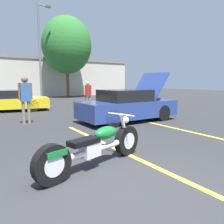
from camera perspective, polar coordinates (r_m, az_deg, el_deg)
The scene contains 10 objects.
ground_plane at distance 3.41m, azimuth 1.80°, elevation -21.03°, with size 80.00×80.00×0.00m, color #2D2D30.
parking_stripe_back at distance 5.61m, azimuth 0.24°, elevation -9.19°, with size 0.12×5.90×0.01m, color yellow.
parking_stripe_far at distance 7.70m, azimuth 20.27°, elevation -4.99°, with size 0.12×5.90×0.01m, color yellow.
light_pole at distance 21.03m, azimuth -18.19°, elevation 15.48°, with size 1.21×0.28×8.39m.
tree_background at distance 24.19m, azimuth -11.73°, elevation 16.70°, with size 5.11×5.11×8.39m.
motorcycle at distance 4.28m, azimuth -4.35°, elevation -9.06°, with size 2.57×1.00×0.97m.
show_car_hood_open at distance 9.26m, azimuth 4.21°, elevation 1.61°, with size 4.22×1.86×2.07m.
parked_car_right_row at distance 13.76m, azimuth -26.31°, elevation 2.54°, with size 4.90×2.56×1.19m.
spectator_near_motorcycle at distance 9.11m, azimuth -21.68°, elevation 3.98°, with size 0.52×0.24×1.86m.
spectator_by_show_car at distance 13.24m, azimuth -6.33°, elevation 4.98°, with size 0.52×0.22×1.68m.
Camera 1 is at (-1.68, -2.47, 1.65)m, focal length 35.00 mm.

